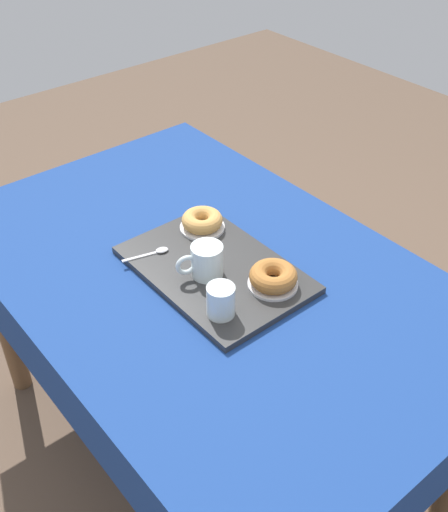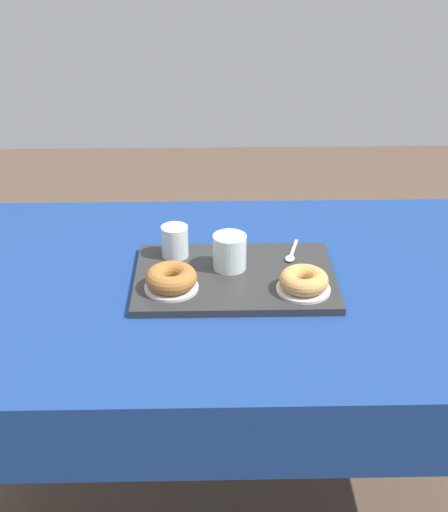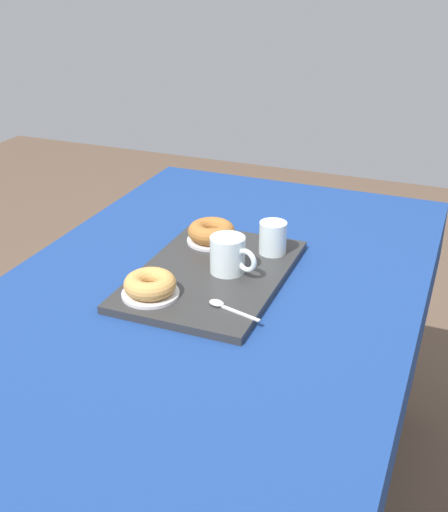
% 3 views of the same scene
% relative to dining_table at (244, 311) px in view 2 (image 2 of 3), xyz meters
% --- Properties ---
extents(ground_plane, '(6.00, 6.00, 0.00)m').
position_rel_dining_table_xyz_m(ground_plane, '(0.00, 0.00, -0.65)').
color(ground_plane, brown).
extents(dining_table, '(1.44, 0.92, 0.74)m').
position_rel_dining_table_xyz_m(dining_table, '(0.00, 0.00, 0.00)').
color(dining_table, navy).
rests_on(dining_table, ground).
extents(serving_tray, '(0.47, 0.32, 0.02)m').
position_rel_dining_table_xyz_m(serving_tray, '(0.02, 0.01, 0.10)').
color(serving_tray, '#2D2D2D').
rests_on(serving_tray, dining_table).
extents(tea_mug_left, '(0.08, 0.12, 0.09)m').
position_rel_dining_table_xyz_m(tea_mug_left, '(0.03, -0.03, 0.15)').
color(tea_mug_left, silver).
rests_on(tea_mug_left, serving_tray).
extents(water_glass_near, '(0.07, 0.07, 0.08)m').
position_rel_dining_table_xyz_m(water_glass_near, '(0.17, -0.09, 0.14)').
color(water_glass_near, silver).
rests_on(water_glass_near, serving_tray).
extents(donut_plate_left, '(0.12, 0.12, 0.01)m').
position_rel_dining_table_xyz_m(donut_plate_left, '(0.17, 0.07, 0.11)').
color(donut_plate_left, silver).
rests_on(donut_plate_left, serving_tray).
extents(sugar_donut_left, '(0.12, 0.12, 0.04)m').
position_rel_dining_table_xyz_m(sugar_donut_left, '(0.17, 0.07, 0.13)').
color(sugar_donut_left, '#A3662D').
rests_on(sugar_donut_left, donut_plate_left).
extents(donut_plate_right, '(0.12, 0.12, 0.01)m').
position_rel_dining_table_xyz_m(donut_plate_right, '(-0.13, 0.08, 0.11)').
color(donut_plate_right, silver).
rests_on(donut_plate_right, serving_tray).
extents(sugar_donut_right, '(0.11, 0.11, 0.04)m').
position_rel_dining_table_xyz_m(sugar_donut_right, '(-0.13, 0.08, 0.13)').
color(sugar_donut_right, tan).
rests_on(sugar_donut_right, donut_plate_right).
extents(teaspoon_near, '(0.05, 0.12, 0.01)m').
position_rel_dining_table_xyz_m(teaspoon_near, '(-0.12, -0.07, 0.11)').
color(teaspoon_near, silver).
rests_on(teaspoon_near, serving_tray).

